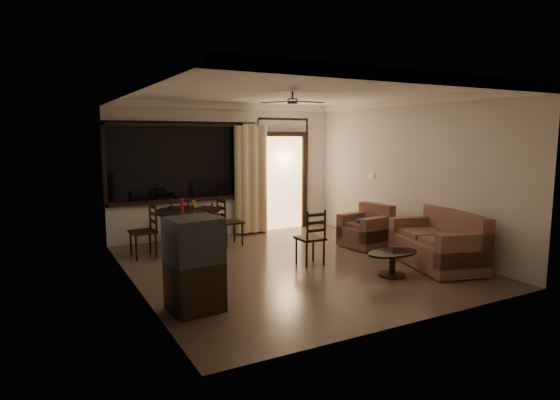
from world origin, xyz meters
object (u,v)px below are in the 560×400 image
dining_chair_north (178,231)px  side_chair (310,248)px  dining_chair_south (208,243)px  armchair (367,230)px  sofa (440,245)px  dining_table (189,219)px  coffee_table (392,260)px  tv_cabinet (194,264)px  dining_chair_east (230,231)px  dining_chair_west (144,241)px

dining_chair_north → side_chair: (1.53, -2.41, -0.01)m
dining_chair_south → armchair: 3.08m
dining_chair_south → sofa: 3.84m
dining_table → coffee_table: size_ratio=1.44×
coffee_table → tv_cabinet: bearing=179.0°
dining_chair_east → armchair: bearing=-125.0°
dining_chair_east → tv_cabinet: size_ratio=0.83×
dining_chair_south → dining_chair_north: size_ratio=1.00×
dining_table → dining_chair_east: 0.89m
dining_chair_north → coffee_table: dining_chair_north is taller
sofa → dining_chair_west: bearing=160.2°
armchair → side_chair: (-1.63, -0.55, -0.05)m
dining_table → side_chair: (1.47, -1.86, -0.33)m
tv_cabinet → coffee_table: tv_cabinet is taller
side_chair → dining_chair_north: bearing=-57.0°
dining_chair_west → coffee_table: (3.07, -2.93, -0.03)m
dining_table → side_chair: size_ratio=1.32×
armchair → dining_table: bearing=149.7°
sofa → side_chair: side_chair is taller
dining_table → sofa: bearing=-41.7°
dining_chair_south → armchair: size_ratio=1.08×
side_chair → coffee_table: bearing=124.3°
sofa → coffee_table: size_ratio=2.15×
dining_chair_west → dining_table: bearing=90.1°
dining_chair_east → dining_chair_north: bearing=56.8°
dining_chair_south → sofa: size_ratio=0.52×
sofa → armchair: (-0.18, 1.63, -0.02)m
armchair → side_chair: size_ratio=0.95×
dining_table → dining_chair_west: bearing=-175.8°
dining_chair_west → dining_chair_north: 0.99m
sofa → side_chair: size_ratio=1.97×
dining_chair_east → coffee_table: dining_chair_east is taller
tv_cabinet → side_chair: (2.33, 1.08, -0.30)m
tv_cabinet → dining_chair_north: bearing=70.7°
dining_chair_west → sofa: (4.12, -2.87, 0.07)m
dining_chair_north → armchair: 3.67m
dining_chair_west → dining_chair_east: 1.67m
sofa → coffee_table: bearing=-161.7°
dining_chair_west → dining_chair_north: size_ratio=1.00×
dining_chair_west → side_chair: 2.93m
armchair → tv_cabinet: bearing=-165.1°
coffee_table → side_chair: 1.36m
dining_table → dining_chair_south: bearing=-86.0°
tv_cabinet → sofa: size_ratio=0.63×
dining_table → sofa: 4.41m
dining_table → sofa: size_ratio=0.67×
dining_chair_north → coffee_table: (2.29, -3.54, -0.03)m
dining_chair_east → side_chair: dining_chair_east is taller
sofa → dining_chair_south: bearing=162.4°
dining_chair_north → armchair: size_ratio=1.08×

